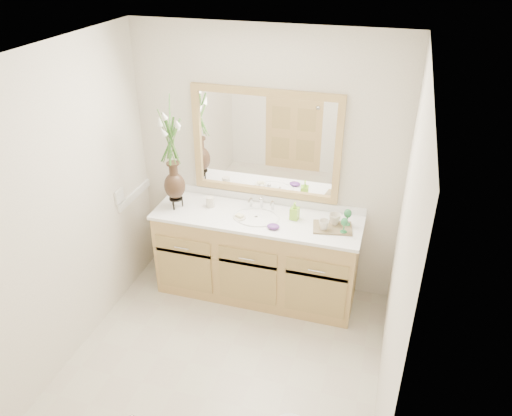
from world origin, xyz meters
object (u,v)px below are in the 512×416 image
(flower_vase, at_px, (171,144))
(tumbler, at_px, (210,202))
(soap_bottle, at_px, (295,212))
(tray, at_px, (332,228))

(flower_vase, relative_size, tumbler, 9.50)
(tumbler, distance_m, soap_bottle, 0.78)
(flower_vase, bearing_deg, tumbler, 17.94)
(tumbler, height_order, soap_bottle, soap_bottle)
(tumbler, bearing_deg, flower_vase, -162.06)
(flower_vase, relative_size, soap_bottle, 6.22)
(soap_bottle, xyz_separation_m, tray, (0.34, -0.06, -0.06))
(flower_vase, distance_m, tray, 1.53)
(tumbler, bearing_deg, tray, -3.32)
(flower_vase, relative_size, tray, 2.80)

